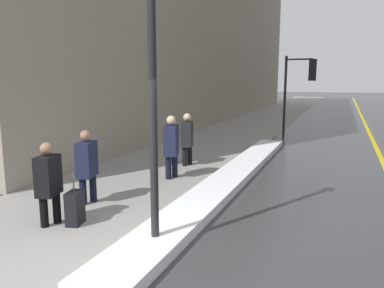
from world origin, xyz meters
The scene contains 12 objects.
ground_plane centered at (0.00, 0.00, 0.00)m, with size 160.00×160.00×0.00m, color #38383A.
sidewalk_slab centered at (-2.00, 15.00, 0.01)m, with size 4.00×80.00×0.01m.
road_centre_stripe centered at (4.00, 15.00, 0.00)m, with size 0.16×80.00×0.00m.
snow_bank_curb centered at (0.25, 4.98, 0.09)m, with size 0.85×11.38×0.19m.
building_facade_left centered at (-7.00, 20.00, 7.64)m, with size 6.00×36.00×15.28m.
lamp_post centered at (0.26, 0.90, 2.88)m, with size 0.28×0.28×4.80m.
traffic_light_near centered at (1.07, 12.94, 2.53)m, with size 1.31×0.32×3.51m.
pedestrian_nearside centered at (-1.83, 1.00, 0.81)m, with size 0.39×0.53×1.46m.
pedestrian_trailing centered at (-1.96, 2.21, 0.84)m, with size 0.40×0.55×1.51m.
pedestrian_in_glasses centered at (-1.23, 4.65, 0.90)m, with size 0.43×0.58×1.62m.
pedestrian_with_shoulder_bag centered at (-1.43, 6.17, 0.85)m, with size 0.41×0.73×1.54m.
rolling_suitcase centered at (-1.45, 1.18, 0.30)m, with size 0.30×0.40×0.95m.
Camera 1 is at (2.75, -3.81, 2.49)m, focal length 35.00 mm.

